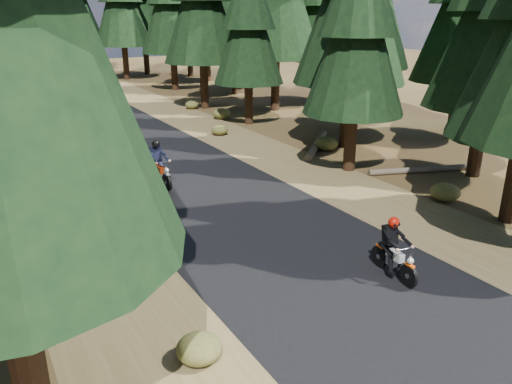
# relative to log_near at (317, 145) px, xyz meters

# --- Properties ---
(ground) EXTENTS (120.00, 120.00, 0.00)m
(ground) POSITION_rel_log_near_xyz_m (-7.01, -7.84, -0.16)
(ground) COLOR #402917
(ground) RESTS_ON ground
(road) EXTENTS (6.00, 100.00, 0.01)m
(road) POSITION_rel_log_near_xyz_m (-7.01, -2.84, -0.15)
(road) COLOR black
(road) RESTS_ON ground
(shoulder_l) EXTENTS (3.20, 100.00, 0.01)m
(shoulder_l) POSITION_rel_log_near_xyz_m (-11.61, -2.84, -0.16)
(shoulder_l) COLOR brown
(shoulder_l) RESTS_ON ground
(shoulder_r) EXTENTS (3.20, 100.00, 0.01)m
(shoulder_r) POSITION_rel_log_near_xyz_m (-2.41, -2.84, -0.16)
(shoulder_r) COLOR brown
(shoulder_r) RESTS_ON ground
(log_near) EXTENTS (3.61, 3.55, 0.32)m
(log_near) POSITION_rel_log_near_xyz_m (0.00, 0.00, 0.00)
(log_near) COLOR #4C4233
(log_near) RESTS_ON ground
(log_far) EXTENTS (3.97, 1.61, 0.24)m
(log_far) POSITION_rel_log_near_xyz_m (1.14, -5.05, -0.04)
(log_far) COLOR #4C4233
(log_far) RESTS_ON ground
(understory_shrubs) EXTENTS (15.39, 30.28, 0.62)m
(understory_shrubs) POSITION_rel_log_near_xyz_m (-4.88, -0.63, 0.12)
(understory_shrubs) COLOR #474C1E
(understory_shrubs) RESTS_ON ground
(rider_lead) EXTENTS (0.67, 1.68, 1.46)m
(rider_lead) POSITION_rel_log_near_xyz_m (-5.67, -10.46, 0.33)
(rider_lead) COLOR beige
(rider_lead) RESTS_ON road
(rider_follow) EXTENTS (0.67, 1.91, 1.68)m
(rider_follow) POSITION_rel_log_near_xyz_m (-8.13, -1.46, 0.41)
(rider_follow) COLOR #9E2A0A
(rider_follow) RESTS_ON road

